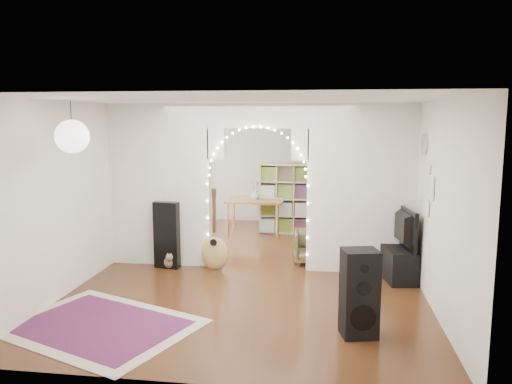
# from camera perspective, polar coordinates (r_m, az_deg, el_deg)

# --- Properties ---
(floor) EXTENTS (7.50, 7.50, 0.00)m
(floor) POSITION_cam_1_polar(r_m,az_deg,el_deg) (8.43, 0.22, -8.55)
(floor) COLOR black
(floor) RESTS_ON ground
(ceiling) EXTENTS (5.00, 7.50, 0.02)m
(ceiling) POSITION_cam_1_polar(r_m,az_deg,el_deg) (8.06, 0.24, 10.13)
(ceiling) COLOR white
(ceiling) RESTS_ON wall_back
(wall_back) EXTENTS (5.00, 0.02, 2.70)m
(wall_back) POSITION_cam_1_polar(r_m,az_deg,el_deg) (11.84, 2.69, 3.07)
(wall_back) COLOR silver
(wall_back) RESTS_ON floor
(wall_front) EXTENTS (5.00, 0.02, 2.70)m
(wall_front) POSITION_cam_1_polar(r_m,az_deg,el_deg) (4.51, -6.25, -5.97)
(wall_front) COLOR silver
(wall_front) RESTS_ON floor
(wall_left) EXTENTS (0.02, 7.50, 2.70)m
(wall_left) POSITION_cam_1_polar(r_m,az_deg,el_deg) (8.82, -16.08, 0.87)
(wall_left) COLOR silver
(wall_left) RESTS_ON floor
(wall_right) EXTENTS (0.02, 7.50, 2.70)m
(wall_right) POSITION_cam_1_polar(r_m,az_deg,el_deg) (8.18, 17.85, 0.21)
(wall_right) COLOR silver
(wall_right) RESTS_ON floor
(divider_wall) EXTENTS (5.00, 0.20, 2.70)m
(divider_wall) POSITION_cam_1_polar(r_m,az_deg,el_deg) (8.12, 0.23, 1.10)
(divider_wall) COLOR silver
(divider_wall) RESTS_ON floor
(fairy_lights) EXTENTS (1.64, 0.04, 1.60)m
(fairy_lights) POSITION_cam_1_polar(r_m,az_deg,el_deg) (7.98, 0.10, 1.87)
(fairy_lights) COLOR #FFEABF
(fairy_lights) RESTS_ON divider_wall
(window) EXTENTS (0.04, 1.20, 1.40)m
(window) POSITION_cam_1_polar(r_m,az_deg,el_deg) (10.46, -11.96, 2.99)
(window) COLOR white
(window) RESTS_ON wall_left
(wall_clock) EXTENTS (0.03, 0.31, 0.31)m
(wall_clock) POSITION_cam_1_polar(r_m,az_deg,el_deg) (7.52, 18.73, 5.22)
(wall_clock) COLOR white
(wall_clock) RESTS_ON wall_right
(picture_frames) EXTENTS (0.02, 0.50, 0.70)m
(picture_frames) POSITION_cam_1_polar(r_m,az_deg,el_deg) (7.19, 19.08, 0.26)
(picture_frames) COLOR white
(picture_frames) RESTS_ON wall_right
(paper_lantern) EXTENTS (0.40, 0.40, 0.40)m
(paper_lantern) POSITION_cam_1_polar(r_m,az_deg,el_deg) (6.34, -20.26, 5.97)
(paper_lantern) COLOR white
(paper_lantern) RESTS_ON ceiling
(ceiling_fan) EXTENTS (1.10, 1.10, 0.30)m
(ceiling_fan) POSITION_cam_1_polar(r_m,az_deg,el_deg) (10.04, 1.79, 8.10)
(ceiling_fan) COLOR #A97F38
(ceiling_fan) RESTS_ON ceiling
(area_rug) EXTENTS (2.63, 2.33, 0.02)m
(area_rug) POSITION_cam_1_polar(r_m,az_deg,el_deg) (6.45, -17.45, -14.37)
(area_rug) COLOR maroon
(area_rug) RESTS_ON floor
(guitar_case) EXTENTS (0.44, 0.21, 1.11)m
(guitar_case) POSITION_cam_1_polar(r_m,az_deg,el_deg) (8.37, -10.16, -4.87)
(guitar_case) COLOR black
(guitar_case) RESTS_ON floor
(acoustic_guitar) EXTENTS (0.46, 0.16, 1.14)m
(acoustic_guitar) POSITION_cam_1_polar(r_m,az_deg,el_deg) (8.18, -4.76, -5.50)
(acoustic_guitar) COLOR #AF8A46
(acoustic_guitar) RESTS_ON floor
(tabby_cat) EXTENTS (0.25, 0.45, 0.29)m
(tabby_cat) POSITION_cam_1_polar(r_m,az_deg,el_deg) (8.46, -9.81, -7.78)
(tabby_cat) COLOR brown
(tabby_cat) RESTS_ON floor
(floor_speaker) EXTENTS (0.46, 0.42, 1.01)m
(floor_speaker) POSITION_cam_1_polar(r_m,az_deg,el_deg) (5.88, 11.73, -11.27)
(floor_speaker) COLOR black
(floor_speaker) RESTS_ON floor
(media_console) EXTENTS (0.55, 1.05, 0.50)m
(media_console) POSITION_cam_1_polar(r_m,az_deg,el_deg) (8.12, 15.69, -7.70)
(media_console) COLOR black
(media_console) RESTS_ON floor
(tv) EXTENTS (0.31, 1.08, 0.62)m
(tv) POSITION_cam_1_polar(r_m,az_deg,el_deg) (7.99, 15.85, -3.84)
(tv) COLOR black
(tv) RESTS_ON media_console
(bookcase) EXTENTS (1.50, 0.51, 1.51)m
(bookcase) POSITION_cam_1_polar(r_m,az_deg,el_deg) (10.71, 4.36, -0.73)
(bookcase) COLOR beige
(bookcase) RESTS_ON floor
(dining_table) EXTENTS (1.21, 0.81, 0.76)m
(dining_table) POSITION_cam_1_polar(r_m,az_deg,el_deg) (10.60, -0.11, -1.21)
(dining_table) COLOR brown
(dining_table) RESTS_ON floor
(flower_vase) EXTENTS (0.18, 0.18, 0.19)m
(flower_vase) POSITION_cam_1_polar(r_m,az_deg,el_deg) (10.57, -0.11, -0.31)
(flower_vase) COLOR white
(flower_vase) RESTS_ON dining_table
(dining_chair_left) EXTENTS (0.63, 0.64, 0.46)m
(dining_chair_left) POSITION_cam_1_polar(r_m,az_deg,el_deg) (8.94, -7.56, -6.09)
(dining_chair_left) COLOR brown
(dining_chair_left) RESTS_ON floor
(dining_chair_right) EXTENTS (0.66, 0.67, 0.56)m
(dining_chair_right) POSITION_cam_1_polar(r_m,az_deg,el_deg) (8.66, 6.41, -6.21)
(dining_chair_right) COLOR brown
(dining_chair_right) RESTS_ON floor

